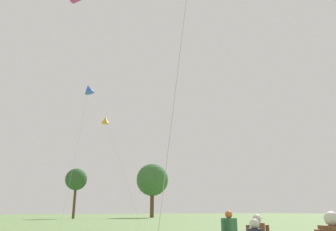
{
  "coord_description": "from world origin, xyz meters",
  "views": [
    {
      "loc": [
        -7.81,
        -4.75,
        1.49
      ],
      "look_at": [
        -2.23,
        5.29,
        4.91
      ],
      "focal_mm": 34.21,
      "sensor_mm": 36.0,
      "label": 1
    }
  ],
  "objects_px": {
    "small_kite_diamond_red": "(106,121)",
    "tree_pine_center": "(152,180)",
    "small_kite_bird_shape": "(89,89)",
    "tree_oak_left": "(76,180)"
  },
  "relations": [
    {
      "from": "tree_pine_center",
      "to": "tree_oak_left",
      "type": "height_order",
      "value": "tree_pine_center"
    },
    {
      "from": "small_kite_diamond_red",
      "to": "tree_pine_center",
      "type": "xyz_separation_m",
      "value": [
        23.43,
        37.0,
        -1.76
      ]
    },
    {
      "from": "small_kite_bird_shape",
      "to": "small_kite_diamond_red",
      "type": "distance_m",
      "value": 5.3
    },
    {
      "from": "small_kite_bird_shape",
      "to": "tree_oak_left",
      "type": "relative_size",
      "value": 1.53
    },
    {
      "from": "small_kite_bird_shape",
      "to": "tree_pine_center",
      "type": "bearing_deg",
      "value": -23.13
    },
    {
      "from": "small_kite_bird_shape",
      "to": "small_kite_diamond_red",
      "type": "relative_size",
      "value": 1.42
    },
    {
      "from": "small_kite_bird_shape",
      "to": "tree_oak_left",
      "type": "height_order",
      "value": "small_kite_bird_shape"
    },
    {
      "from": "tree_oak_left",
      "to": "tree_pine_center",
      "type": "bearing_deg",
      "value": 2.99
    },
    {
      "from": "small_kite_diamond_red",
      "to": "tree_oak_left",
      "type": "relative_size",
      "value": 1.07
    },
    {
      "from": "small_kite_diamond_red",
      "to": "tree_pine_center",
      "type": "height_order",
      "value": "tree_pine_center"
    }
  ]
}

